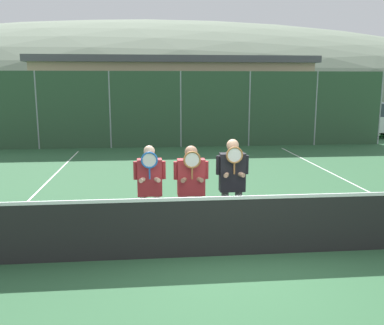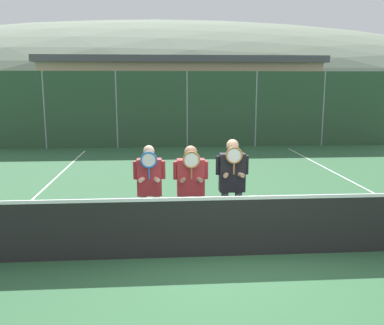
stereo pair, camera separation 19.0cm
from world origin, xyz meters
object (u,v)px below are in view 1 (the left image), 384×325
Objects in this scene: player_center_right at (232,180)px; car_far_left at (57,123)px; player_leftmost at (150,185)px; car_center at (268,120)px; player_center_left at (191,184)px; car_left_of_center at (162,120)px; car_right_of_center at (367,120)px.

car_far_left is at bearing 113.39° from player_center_right.
player_leftmost is at bearing 179.42° from player_center_right.
car_center reaches higher than car_far_left.
player_center_right is (1.46, -0.01, 0.07)m from player_leftmost.
player_leftmost is at bearing -113.64° from car_center.
player_center_left is at bearing -3.42° from player_leftmost.
player_leftmost reaches higher than car_far_left.
car_far_left is 0.96× the size of car_left_of_center.
player_leftmost is 0.95× the size of player_center_right.
player_leftmost is 0.40× the size of car_far_left.
car_far_left is (-4.37, 13.48, -0.12)m from player_leftmost.
player_leftmost is 0.36× the size of car_center.
player_center_right is at bearing -108.15° from car_center.
car_far_left is at bearing 110.65° from player_center_left.
car_right_of_center is at bearing 54.60° from player_center_right.
car_left_of_center is 1.03× the size of car_right_of_center.
car_left_of_center is (5.00, 0.29, 0.04)m from car_far_left.
player_center_right is 13.81m from car_left_of_center.
player_center_right is at bearing -86.53° from car_left_of_center.
player_center_left is at bearing -89.59° from car_left_of_center.
player_leftmost is 0.73m from player_center_left.
car_left_of_center is at bearing 90.41° from player_center_left.
player_center_right reaches higher than player_center_left.
car_left_of_center is (-0.84, 13.78, -0.15)m from player_center_right.
player_center_right is at bearing -0.58° from player_leftmost.
car_center reaches higher than car_right_of_center.
car_left_of_center reaches higher than car_center.
car_right_of_center reaches higher than car_far_left.
car_center is (5.84, 13.33, -0.09)m from player_leftmost.
car_right_of_center is (10.25, 13.41, -0.14)m from player_center_left.
car_center is (10.21, -0.14, 0.03)m from car_far_left.
player_center_left is 0.39× the size of car_right_of_center.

